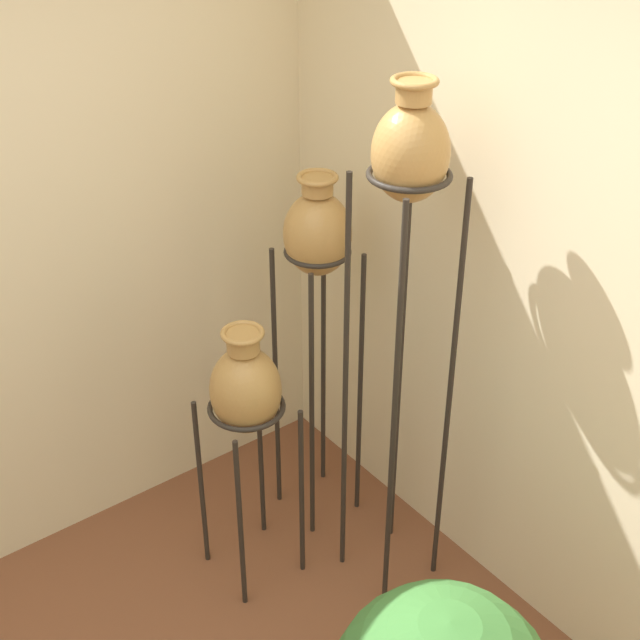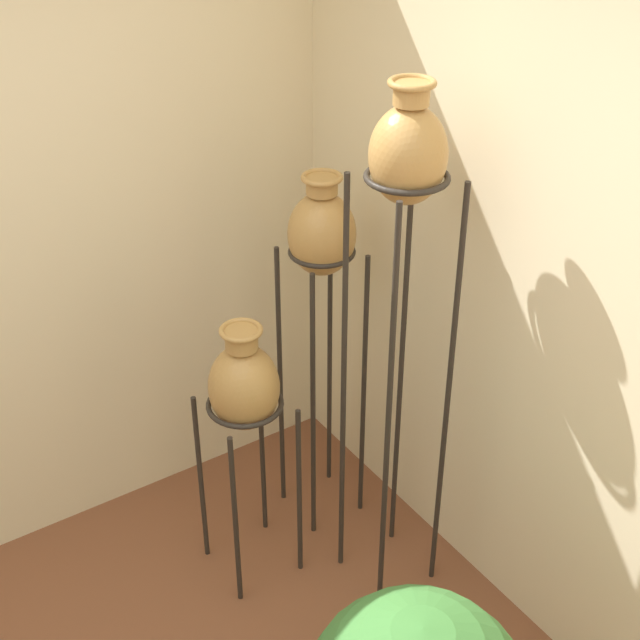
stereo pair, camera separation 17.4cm
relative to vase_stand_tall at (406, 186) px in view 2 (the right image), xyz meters
name	(u,v)px [view 2 (the right image)]	position (x,y,z in m)	size (l,w,h in m)	color
vase_stand_tall	(406,186)	(0.00, 0.00, 0.00)	(0.28, 0.28, 2.00)	#28231E
vase_stand_medium	(322,246)	(0.00, 0.46, -0.40)	(0.26, 0.26, 1.54)	#28231E
vase_stand_short	(244,391)	(-0.42, 0.34, -0.81)	(0.30, 0.30, 1.12)	#28231E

